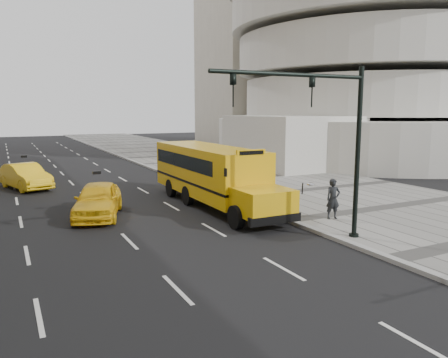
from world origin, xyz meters
name	(u,v)px	position (x,y,z in m)	size (l,w,h in m)	color
ground	(123,211)	(0.00, 0.00, 0.00)	(140.00, 140.00, 0.00)	black
sidewalk_museum	(318,190)	(12.00, 0.00, 0.07)	(12.00, 140.00, 0.15)	gray
curb_museum	(232,199)	(6.00, 0.00, 0.07)	(0.30, 140.00, 0.15)	gray
guggenheim	(339,31)	(29.37, 18.51, 13.58)	(33.20, 42.20, 35.00)	silver
school_bus	(210,171)	(4.50, -0.44, 1.76)	(2.96, 11.56, 3.19)	gold
taxi_near	(98,200)	(-1.25, -0.59, 0.80)	(1.88, 4.68, 1.59)	yellow
taxi_far	(25,176)	(-3.84, 8.91, 0.79)	(1.67, 4.78, 1.57)	yellow
pedestrian	(333,199)	(7.70, -6.23, 1.03)	(0.64, 0.42, 1.77)	black
traffic_signal	(328,132)	(5.19, -8.71, 4.09)	(6.18, 0.36, 6.40)	black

